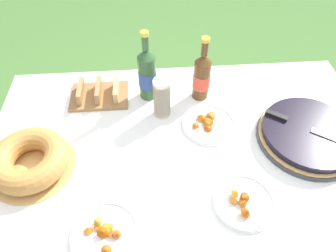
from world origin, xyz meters
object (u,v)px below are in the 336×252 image
Objects in this scene: cider_bottle_green at (147,74)px; cider_bottle_amber at (202,76)px; bundt_cake at (30,160)px; serving_knife at (304,126)px; snack_plate_left at (105,234)px; snack_plate_right at (243,202)px; berry_tart at (308,135)px; bread_board at (99,94)px; snack_plate_near at (208,123)px; cup_stack at (162,98)px.

cider_bottle_amber is at bearing -4.97° from cider_bottle_green.
bundt_cake is at bearing -140.77° from cider_bottle_green.
serving_knife is at bearing -25.72° from cider_bottle_green.
serving_knife reaches higher than snack_plate_left.
snack_plate_right is (0.47, 0.08, -0.00)m from snack_plate_left.
cider_bottle_green is at bearing 153.88° from berry_tart.
cider_bottle_amber is 0.56m from snack_plate_right.
bread_board reaches higher than snack_plate_left.
bread_board is (-0.53, 0.57, 0.01)m from snack_plate_right.
snack_plate_right is at bearing -61.66° from cider_bottle_green.
bundt_cake is (-1.05, -0.07, -0.02)m from serving_knife.
bundt_cake is 0.43m from bread_board.
berry_tart is at bearing -26.12° from cider_bottle_green.
snack_plate_right reaches higher than snack_plate_left.
serving_knife is 1.48× the size of snack_plate_right.
berry_tart is 0.50m from cider_bottle_amber.
cider_bottle_green is at bearing 175.03° from cider_bottle_amber.
bundt_cake is 1.40× the size of snack_plate_near.
snack_plate_near is at bearing 12.96° from bundt_cake.
bundt_cake is 0.96× the size of cider_bottle_green.
cider_bottle_amber is at bearing 179.10° from serving_knife.
snack_plate_near reaches higher than berry_tart.
cider_bottle_amber reaches higher than snack_plate_near.
bread_board is at bearing 159.95° from berry_tart.
cup_stack reaches higher than bundt_cake.
cup_stack is 0.14m from cider_bottle_green.
snack_plate_left is at bearing -157.02° from berry_tart.
cider_bottle_green is at bearing -170.37° from serving_knife.
serving_knife is at bearing 144.65° from berry_tart.
bundt_cake reaches higher than berry_tart.
cup_stack reaches higher than snack_plate_near.
cup_stack is 0.57m from snack_plate_left.
serving_knife is 0.97× the size of cider_bottle_green.
cider_bottle_green reaches higher than snack_plate_left.
snack_plate_left is (-0.41, -0.44, -0.00)m from snack_plate_near.
snack_plate_right is (0.75, -0.21, -0.04)m from bundt_cake.
berry_tart is 1.32× the size of cider_bottle_amber.
cider_bottle_green reaches higher than bread_board.
bread_board is at bearing 58.94° from bundt_cake.
cider_bottle_green is 1.53× the size of snack_plate_right.
berry_tart is 0.61m from cup_stack.
berry_tart is 1.26× the size of serving_knife.
cider_bottle_amber reaches higher than bread_board.
snack_plate_right is at bearing -15.29° from bundt_cake.
cider_bottle_amber is at bearing 97.35° from snack_plate_right.
snack_plate_right is (0.07, -0.55, -0.10)m from cider_bottle_amber.
snack_plate_left is 0.86× the size of bread_board.
cup_stack is 0.62× the size of cider_bottle_amber.
snack_plate_right is at bearing -60.51° from cup_stack.
bread_board is at bearing 95.66° from snack_plate_left.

